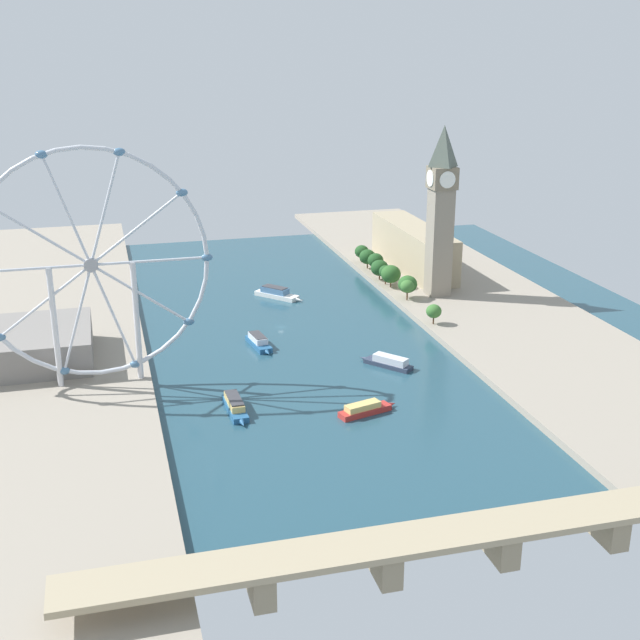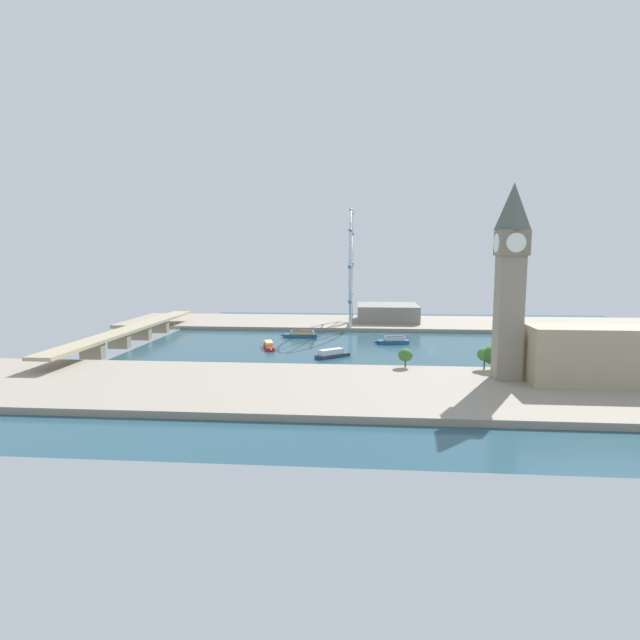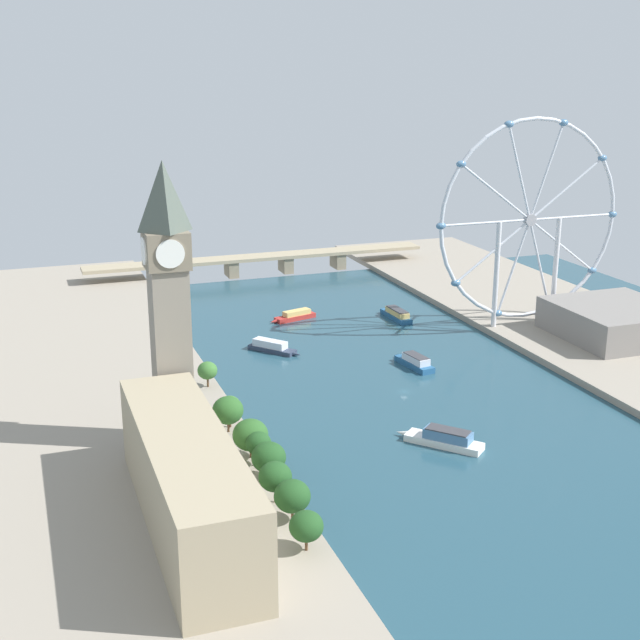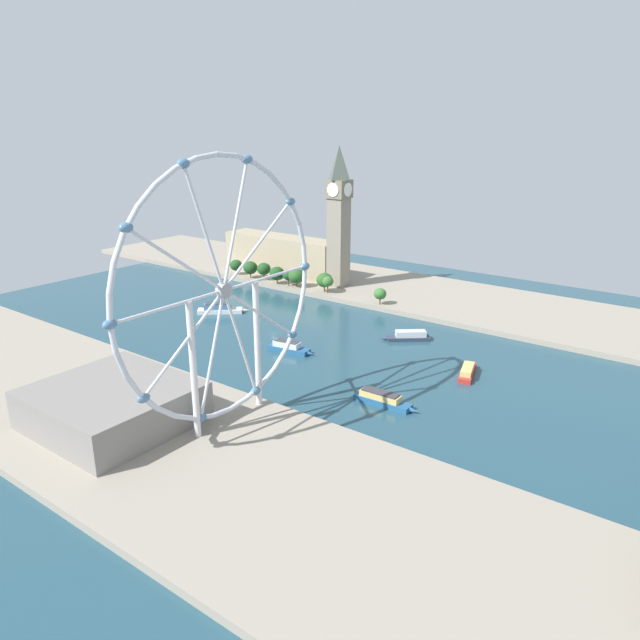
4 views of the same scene
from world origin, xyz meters
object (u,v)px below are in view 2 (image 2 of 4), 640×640
at_px(tour_boat_3, 269,346).
at_px(tour_boat_1, 512,348).
at_px(tour_boat_0, 301,334).
at_px(river_bridge, 130,332).
at_px(tour_boat_4, 332,354).
at_px(ferris_wheel, 351,266).
at_px(parliament_block, 635,356).
at_px(riverside_hall, 388,313).
at_px(tour_boat_2, 393,340).
at_px(clock_tower, 510,279).

bearing_deg(tour_boat_3, tour_boat_1, 74.61).
height_order(tour_boat_0, tour_boat_3, tour_boat_0).
bearing_deg(river_bridge, tour_boat_4, -103.59).
bearing_deg(ferris_wheel, parliament_block, -144.69).
distance_m(tour_boat_1, tour_boat_4, 117.88).
xyz_separation_m(parliament_block, tour_boat_1, (92.75, 28.47, -13.95)).
bearing_deg(riverside_hall, tour_boat_2, 179.62).
xyz_separation_m(parliament_block, river_bridge, (101.39, 288.09, -7.83)).
relative_size(ferris_wheel, river_bridge, 0.47).
height_order(river_bridge, tour_boat_0, river_bridge).
relative_size(riverside_hall, tour_boat_2, 2.07).
relative_size(ferris_wheel, tour_boat_2, 3.80).
relative_size(tour_boat_1, tour_boat_4, 1.15).
bearing_deg(riverside_hall, river_bridge, 122.41).
bearing_deg(tour_boat_1, clock_tower, 31.27).
distance_m(parliament_block, riverside_hall, 242.03).
height_order(tour_boat_1, tour_boat_4, tour_boat_1).
distance_m(tour_boat_1, tour_boat_3, 159.08).
relative_size(parliament_block, tour_boat_0, 3.31).
xyz_separation_m(clock_tower, tour_boat_1, (85.88, -27.12, -48.79)).
xyz_separation_m(ferris_wheel, tour_boat_2, (-73.12, -31.67, -50.41)).
relative_size(parliament_block, ferris_wheel, 0.97).
bearing_deg(ferris_wheel, river_bridge, 120.27).
height_order(riverside_hall, tour_boat_4, riverside_hall).
xyz_separation_m(ferris_wheel, tour_boat_0, (-50.33, 36.98, -50.43)).
bearing_deg(tour_boat_1, tour_boat_4, -28.29).
xyz_separation_m(clock_tower, riverside_hall, (212.20, 47.14, -40.90)).
relative_size(tour_boat_1, tour_boat_2, 1.03).
bearing_deg(river_bridge, tour_boat_0, -71.44).
bearing_deg(tour_boat_4, riverside_hall, 36.08).
height_order(clock_tower, tour_boat_2, clock_tower).
xyz_separation_m(ferris_wheel, tour_boat_4, (-124.31, 8.30, -50.54)).
bearing_deg(tour_boat_1, tour_boat_3, -40.77).
height_order(parliament_block, tour_boat_4, parliament_block).
bearing_deg(river_bridge, tour_boat_3, -95.59).
distance_m(parliament_block, tour_boat_4, 158.63).
relative_size(ferris_wheel, tour_boat_0, 3.40).
xyz_separation_m(river_bridge, tour_boat_2, (16.19, -184.70, -6.28)).
bearing_deg(parliament_block, tour_boat_0, 50.79).
distance_m(ferris_wheel, river_bridge, 182.60).
relative_size(clock_tower, tour_boat_1, 3.50).
distance_m(clock_tower, tour_boat_0, 183.80).
height_order(ferris_wheel, riverside_hall, ferris_wheel).
distance_m(river_bridge, tour_boat_1, 259.84).
bearing_deg(tour_boat_0, riverside_hall, -133.35).
height_order(clock_tower, ferris_wheel, ferris_wheel).
bearing_deg(parliament_block, riverside_hall, 25.12).
bearing_deg(tour_boat_4, tour_boat_0, 72.18).
relative_size(ferris_wheel, tour_boat_3, 3.82).
xyz_separation_m(tour_boat_1, tour_boat_3, (-1.21, 159.08, -0.50)).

